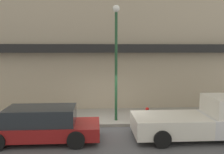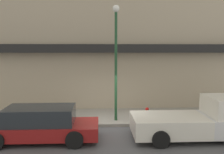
# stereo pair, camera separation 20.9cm
# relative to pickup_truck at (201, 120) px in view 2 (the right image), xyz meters

# --- Properties ---
(ground_plane) EXTENTS (80.00, 80.00, 0.00)m
(ground_plane) POSITION_rel_pickup_truck_xyz_m (-3.90, 1.66, -0.79)
(ground_plane) COLOR #4C4C4F
(sidewalk) EXTENTS (36.00, 3.28, 0.15)m
(sidewalk) POSITION_rel_pickup_truck_xyz_m (-3.90, 3.30, -0.72)
(sidewalk) COLOR gray
(sidewalk) RESTS_ON ground
(building) EXTENTS (19.80, 3.80, 10.85)m
(building) POSITION_rel_pickup_truck_xyz_m (-3.92, 6.42, 4.44)
(building) COLOR tan
(building) RESTS_ON ground
(pickup_truck) EXTENTS (5.20, 2.28, 1.81)m
(pickup_truck) POSITION_rel_pickup_truck_xyz_m (0.00, 0.00, 0.00)
(pickup_truck) COLOR silver
(pickup_truck) RESTS_ON ground
(parked_car) EXTENTS (4.86, 2.03, 1.45)m
(parked_car) POSITION_rel_pickup_truck_xyz_m (-6.86, 0.00, -0.08)
(parked_car) COLOR maroon
(parked_car) RESTS_ON ground
(fire_hydrant) EXTENTS (0.20, 0.20, 0.67)m
(fire_hydrant) POSITION_rel_pickup_truck_xyz_m (-1.90, 2.30, -0.30)
(fire_hydrant) COLOR red
(fire_hydrant) RESTS_ON sidewalk
(street_lamp) EXTENTS (0.36, 0.36, 5.87)m
(street_lamp) POSITION_rel_pickup_truck_xyz_m (-3.53, 2.36, 3.00)
(street_lamp) COLOR #1E4728
(street_lamp) RESTS_ON sidewalk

